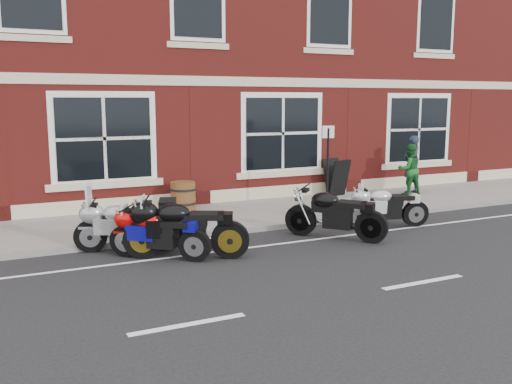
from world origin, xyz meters
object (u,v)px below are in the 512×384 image
pedestrian_left (411,164)px  pedestrian_right (409,169)px  moto_touring_silver (125,223)px  moto_sport_black (184,226)px  parking_sign (328,162)px  moto_sport_red (158,232)px  moto_naked_black (334,212)px  barrel_planter (183,196)px  moto_sport_silver (385,205)px  a_board_sign (336,177)px

pedestrian_left → pedestrian_right: size_ratio=1.15×
moto_touring_silver → moto_sport_black: size_ratio=0.92×
moto_sport_black → parking_sign: 5.07m
moto_sport_red → pedestrian_left: bearing=-29.5°
pedestrian_left → moto_sport_black: bearing=13.8°
moto_naked_black → barrel_planter: (-2.03, 3.81, -0.09)m
moto_sport_silver → parking_sign: (-0.43, 1.74, 0.84)m
moto_touring_silver → parking_sign: bearing=-56.3°
moto_naked_black → pedestrian_right: bearing=-4.4°
moto_sport_silver → a_board_sign: bearing=-2.0°
moto_touring_silver → barrel_planter: moto_touring_silver is taller
moto_sport_red → moto_sport_silver: bearing=-47.4°
moto_sport_silver → pedestrian_left: 4.62m
moto_sport_silver → parking_sign: size_ratio=0.92×
moto_sport_red → parking_sign: 5.42m
moto_touring_silver → moto_sport_silver: 5.85m
moto_sport_red → pedestrian_left: 9.43m
moto_sport_red → parking_sign: parking_sign is taller
moto_sport_black → parking_sign: size_ratio=1.00×
moto_sport_black → pedestrian_left: 9.08m
moto_sport_red → moto_naked_black: (3.77, -0.13, 0.07)m
moto_naked_black → pedestrian_left: (5.06, 3.41, 0.41)m
pedestrian_right → a_board_sign: 2.21m
pedestrian_left → parking_sign: bearing=10.2°
moto_touring_silver → moto_sport_black: (0.86, -0.96, 0.05)m
moto_sport_silver → parking_sign: 1.98m
moto_naked_black → parking_sign: size_ratio=0.85×
parking_sign → pedestrian_right: bearing=31.3°
pedestrian_right → barrel_planter: pedestrian_right is taller
moto_sport_silver → pedestrian_right: size_ratio=1.32×
moto_sport_red → moto_naked_black: 3.78m
parking_sign → moto_sport_black: bearing=-140.7°
moto_naked_black → barrel_planter: size_ratio=2.50×
moto_sport_black → pedestrian_right: 8.79m
barrel_planter → parking_sign: 3.76m
moto_sport_red → pedestrian_right: bearing=-30.0°
a_board_sign → moto_sport_red: bearing=-161.3°
a_board_sign → barrel_planter: (-4.81, -0.23, -0.17)m
pedestrian_left → pedestrian_right: pedestrian_left is taller
pedestrian_left → barrel_planter: bearing=-11.8°
pedestrian_right → moto_sport_red: bearing=30.9°
moto_touring_silver → moto_naked_black: moto_touring_silver is taller
moto_sport_black → parking_sign: parking_sign is taller
moto_sport_black → barrel_planter: size_ratio=2.92×
moto_touring_silver → pedestrian_left: pedestrian_left is taller
moto_sport_red → pedestrian_right: pedestrian_right is taller
moto_sport_silver → moto_sport_red: bearing=107.9°
moto_touring_silver → moto_sport_silver: moto_touring_silver is taller
moto_touring_silver → pedestrian_left: size_ratio=1.14×
barrel_planter → parking_sign: parking_sign is taller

